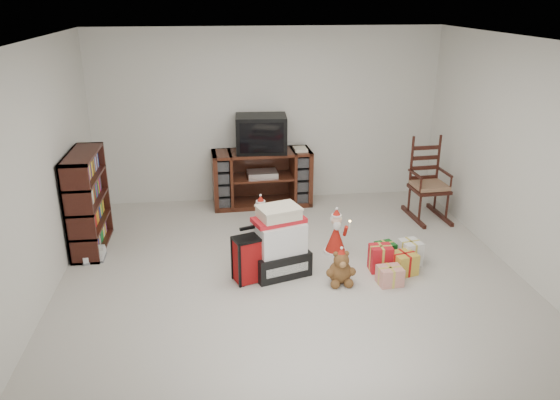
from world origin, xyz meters
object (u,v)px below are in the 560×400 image
object	(u,v)px
tv_stand	(262,178)
gift_pile	(279,245)
rocking_chair	(427,189)
sneaker_pair	(93,256)
bookshelf	(88,203)
gift_cluster	(392,260)
crt_television	(261,134)
teddy_bear	(340,269)
mrs_claus_figurine	(261,221)
santa_figurine	(336,236)
red_suitcase	(253,258)

from	to	relation	value
tv_stand	gift_pile	xyz separation A→B (m)	(-0.01, -2.12, -0.07)
rocking_chair	sneaker_pair	size ratio (longest dim) A/B	3.55
bookshelf	gift_cluster	xyz separation A→B (m)	(3.45, -1.02, -0.46)
sneaker_pair	crt_television	distance (m)	2.81
teddy_bear	mrs_claus_figurine	distance (m)	1.50
crt_television	santa_figurine	bearing A→B (deg)	-63.41
gift_pile	crt_television	bearing A→B (deg)	72.03
rocking_chair	teddy_bear	world-z (taller)	rocking_chair
gift_pile	crt_television	world-z (taller)	crt_television
tv_stand	santa_figurine	size ratio (longest dim) A/B	2.52
teddy_bear	red_suitcase	bearing A→B (deg)	168.60
tv_stand	santa_figurine	bearing A→B (deg)	-69.56
red_suitcase	tv_stand	bearing A→B (deg)	62.56
rocking_chair	red_suitcase	distance (m)	2.95
teddy_bear	sneaker_pair	size ratio (longest dim) A/B	1.14
santa_figurine	teddy_bear	bearing A→B (deg)	-98.41
mrs_claus_figurine	crt_television	bearing A→B (deg)	84.07
tv_stand	red_suitcase	distance (m)	2.27
gift_pile	red_suitcase	world-z (taller)	gift_pile
rocking_chair	gift_cluster	distance (m)	1.78
gift_pile	bookshelf	bearing A→B (deg)	139.02
mrs_claus_figurine	gift_pile	bearing A→B (deg)	-83.79
bookshelf	teddy_bear	size ratio (longest dim) A/B	3.22
teddy_bear	gift_cluster	bearing A→B (deg)	19.08
bookshelf	crt_television	distance (m)	2.53
sneaker_pair	gift_cluster	size ratio (longest dim) A/B	0.43
bookshelf	red_suitcase	xyz separation A→B (m)	(1.89, -1.06, -0.32)
sneaker_pair	gift_pile	bearing A→B (deg)	-30.80
red_suitcase	crt_television	size ratio (longest dim) A/B	0.82
mrs_claus_figurine	sneaker_pair	world-z (taller)	mrs_claus_figurine
gift_pile	tv_stand	bearing A→B (deg)	71.92
rocking_chair	tv_stand	bearing A→B (deg)	158.15
sneaker_pair	crt_television	xyz separation A→B (m)	(2.12, 1.54, 1.02)
bookshelf	mrs_claus_figurine	distance (m)	2.10
gift_pile	sneaker_pair	xyz separation A→B (m)	(-2.12, 0.58, -0.29)
gift_pile	rocking_chair	bearing A→B (deg)	14.27
tv_stand	bookshelf	distance (m)	2.50
teddy_bear	santa_figurine	world-z (taller)	santa_figurine
rocking_chair	sneaker_pair	distance (m)	4.43
sneaker_pair	bookshelf	bearing A→B (deg)	84.44
tv_stand	santa_figurine	distance (m)	1.87
gift_pile	sneaker_pair	size ratio (longest dim) A/B	2.36
bookshelf	gift_pile	xyz separation A→B (m)	(2.18, -0.93, -0.24)
bookshelf	rocking_chair	world-z (taller)	bookshelf
rocking_chair	gift_cluster	xyz separation A→B (m)	(-0.95, -1.48, -0.28)
mrs_claus_figurine	gift_cluster	world-z (taller)	mrs_claus_figurine
gift_pile	teddy_bear	distance (m)	0.72
mrs_claus_figurine	crt_television	xyz separation A→B (m)	(0.12, 1.11, 0.85)
bookshelf	rocking_chair	distance (m)	4.43
santa_figurine	gift_cluster	size ratio (longest dim) A/B	0.74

